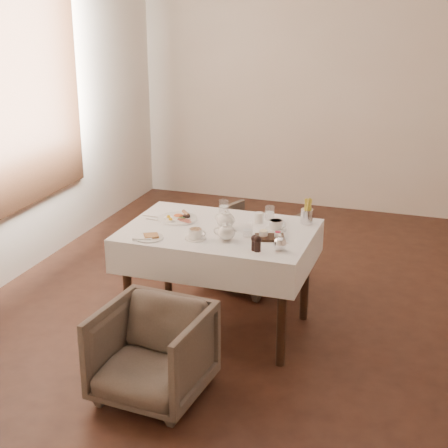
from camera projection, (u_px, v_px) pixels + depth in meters
The scene contains 21 objects.
room at pixel (17, 81), 5.43m from camera, with size 5.00×5.00×5.00m.
table at pixel (219, 245), 4.71m from camera, with size 1.28×0.88×0.75m.
armchair_near at pixel (152, 353), 4.03m from camera, with size 0.61×0.63×0.57m, color #4E4239.
armchair_far at pixel (250, 248), 5.57m from camera, with size 0.64×0.66×0.60m, color #4E4239.
breakfast_plate at pixel (178, 218), 4.86m from camera, with size 0.28×0.28×0.04m.
side_plate at pixel (148, 237), 4.50m from camera, with size 0.20×0.19×0.02m.
teapot_centre at pixel (226, 219), 4.67m from camera, with size 0.17×0.13×0.13m, color white, non-canonical shape.
teapot_front at pixel (226, 231), 4.46m from camera, with size 0.16×0.12×0.13m, color white, non-canonical shape.
creamer at pixel (259, 218), 4.78m from camera, with size 0.06×0.06×0.07m, color white.
teacup_near at pixel (195, 234), 4.49m from camera, with size 0.14×0.14×0.07m.
teacup_far at pixel (276, 225), 4.65m from camera, with size 0.14×0.14×0.07m.
glass_left at pixel (224, 207), 4.98m from camera, with size 0.07×0.07×0.10m, color silver.
glass_mid at pixel (248, 230), 4.52m from camera, with size 0.06×0.06×0.09m, color silver.
glass_right at pixel (270, 213), 4.85m from camera, with size 0.07×0.07×0.10m, color silver.
condiment_board at pixel (269, 236), 4.50m from camera, with size 0.22×0.18×0.05m.
pepper_mill_left at pixel (255, 242), 4.29m from camera, with size 0.05×0.05×0.11m, color black, non-canonical shape.
pepper_mill_right at pixel (257, 243), 4.28m from camera, with size 0.05×0.05×0.10m, color black, non-canonical shape.
silver_pot at pixel (280, 242), 4.29m from camera, with size 0.10×0.08×0.11m, color white, non-canonical shape.
fries_cup at pixel (307, 212), 4.76m from camera, with size 0.09×0.09×0.18m.
cutlery_fork at pixel (155, 217), 4.90m from camera, with size 0.02×0.19×0.00m, color silver.
cutlery_knife at pixel (158, 221), 4.83m from camera, with size 0.02×0.20×0.00m, color silver.
Camera 1 is at (1.12, -4.66, 2.36)m, focal length 55.00 mm.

